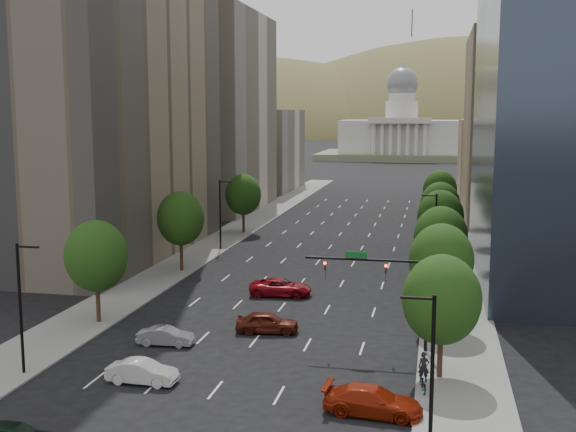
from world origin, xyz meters
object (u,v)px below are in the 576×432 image
Objects in this scene: capitol at (401,136)px; cyclist at (423,378)px; car_red_near at (373,401)px; car_red_far at (281,287)px; car_maroon at (267,322)px; car_silver at (166,336)px; car_white at (142,372)px; traffic_signal at (393,283)px.

capitol reaches higher than cyclist.
car_red_near reaches higher than car_red_far.
capitol is 23.74× the size of cyclist.
car_maroon is 8.24m from car_silver.
cyclist reaches higher than car_white.
car_red_far is at bearing -22.88° from car_silver.
cyclist is (18.00, 2.01, 0.23)m from car_white.
car_red_far is (4.02, 23.78, 0.06)m from car_white.
car_silver is (-16.90, -2.24, -4.47)m from traffic_signal.
cyclist is (2.47, -7.83, -4.17)m from traffic_signal.
cyclist reaches higher than car_maroon.
car_red_far is 2.36× the size of cyclist.
car_maroon is at bearing -178.30° from car_red_far.
car_maroon is at bearing -60.56° from car_silver.
capitol is at bearing 92.74° from traffic_signal.
car_maroon is at bearing 132.07° from cyclist.
car_red_far is (-11.14, 25.62, -0.02)m from car_red_near.
car_red_far is at bearing 113.85° from cyclist.
capitol is 11.95× the size of car_maroon.
car_silver is at bearing -172.45° from traffic_signal.
car_red_near is (15.16, -1.85, 0.08)m from car_white.
car_red_near is at bearing -153.24° from car_maroon.
car_white is 0.78× the size of car_red_far.
car_silver is 17.06m from car_red_far.
car_maroon is (5.47, 12.18, 0.09)m from car_white.
traffic_signal is at bearing -86.89° from car_silver.
car_red_near is 27.94m from car_red_far.
cyclist is (13.00, -227.54, -7.58)m from capitol.
car_white is at bearing -174.21° from car_silver.
capitol is at bearing 84.42° from cyclist.
car_maroon is at bearing 39.17° from car_red_near.
car_maroon is (-10.06, 2.35, -4.32)m from traffic_signal.
car_white is 0.93× the size of car_maroon.
traffic_signal is 9.21m from cyclist.
car_red_near is at bearing -135.23° from cyclist.
capitol reaches higher than car_silver.
car_maroon is 0.84× the size of car_red_far.
car_red_near is 2.31× the size of cyclist.
car_maroon is 16.15m from cyclist.
car_silver is 1.70× the size of cyclist.
car_maroon is 1.17× the size of car_silver.
car_silver is (-6.37, -221.95, -7.87)m from capitol.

